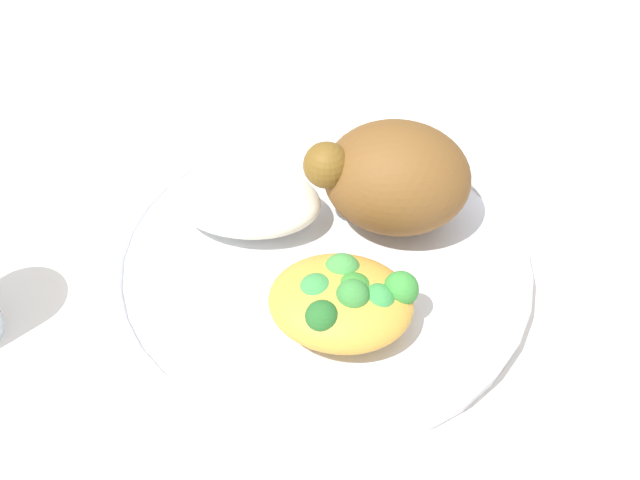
{
  "coord_description": "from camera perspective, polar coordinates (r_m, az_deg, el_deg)",
  "views": [
    {
      "loc": [
        -0.05,
        0.34,
        0.38
      ],
      "look_at": [
        0.0,
        0.0,
        0.03
      ],
      "focal_mm": 40.68,
      "sensor_mm": 36.0,
      "label": 1
    }
  ],
  "objects": [
    {
      "name": "roasted_chicken",
      "position": [
        0.5,
        5.82,
        4.96
      ],
      "size": [
        0.11,
        0.08,
        0.08
      ],
      "color": "brown",
      "rests_on": "plate"
    },
    {
      "name": "plate",
      "position": [
        0.51,
        -0.0,
        -1.54
      ],
      "size": [
        0.29,
        0.29,
        0.02
      ],
      "color": "white",
      "rests_on": "ground_plane"
    },
    {
      "name": "mac_cheese_with_broccoli",
      "position": [
        0.45,
        1.85,
        -4.69
      ],
      "size": [
        0.09,
        0.08,
        0.04
      ],
      "color": "gold",
      "rests_on": "plate"
    },
    {
      "name": "rice_pile",
      "position": [
        0.52,
        -5.83,
        3.14
      ],
      "size": [
        0.11,
        0.07,
        0.03
      ],
      "primitive_type": "ellipsoid",
      "color": "white",
      "rests_on": "plate"
    },
    {
      "name": "ground_plane",
      "position": [
        0.52,
        -0.0,
        -2.33
      ],
      "size": [
        2.0,
        2.0,
        0.0
      ],
      "primitive_type": "plane",
      "color": "silver"
    },
    {
      "name": "fork",
      "position": [
        0.5,
        19.54,
        -7.47
      ],
      "size": [
        0.03,
        0.14,
        0.01
      ],
      "color": "#B2B2B7",
      "rests_on": "ground_plane"
    }
  ]
}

